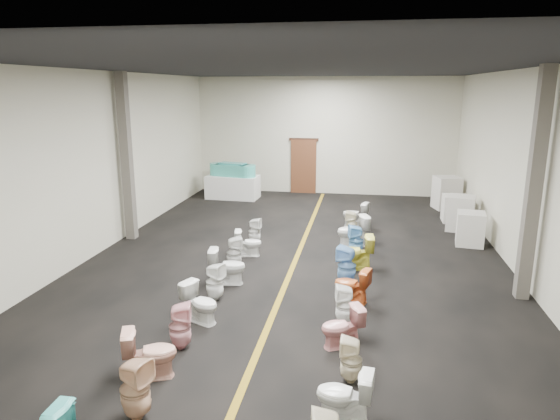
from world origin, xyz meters
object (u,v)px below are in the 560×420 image
Objects in this scene: toilet_right_3 at (342,327)px; toilet_right_2 at (351,360)px; toilet_right_1 at (344,396)px; toilet_right_10 at (352,224)px; toilet_right_6 at (347,266)px; toilet_right_8 at (356,241)px; toilet_left_5 at (215,282)px; toilet_left_9 at (255,231)px; toilet_right_7 at (356,252)px; display_table at (233,187)px; appliance_crate_c at (455,209)px; toilet_right_5 at (352,285)px; toilet_left_6 at (227,266)px; toilet_left_7 at (234,253)px; toilet_right_9 at (353,231)px; toilet_left_1 at (135,389)px; toilet_left_4 at (201,303)px; appliance_crate_a at (470,229)px; toilet_left_8 at (248,243)px; toilet_left_2 at (150,353)px; toilet_left_3 at (180,326)px; bathtub at (233,170)px; appliance_crate_d at (447,193)px; toilet_right_11 at (355,215)px; appliance_crate_b at (461,213)px; toilet_right_4 at (345,305)px.

toilet_right_2 is at bearing -14.11° from toilet_right_3.
toilet_right_1 is 0.99× the size of toilet_right_10.
toilet_right_8 is (0.15, 1.90, -0.03)m from toilet_right_6.
toilet_left_5 is 1.06× the size of toilet_left_9.
toilet_left_9 is 0.87× the size of toilet_right_7.
toilet_right_8 is at bearing -172.86° from toilet_right_1.
toilet_left_9 is at bearing -69.48° from display_table.
appliance_crate_c is 1.17× the size of toilet_right_5.
toilet_left_6 reaches higher than toilet_left_9.
toilet_left_7 is at bearing -2.24° from toilet_left_6.
toilet_left_7 is at bearing -70.45° from toilet_right_9.
toilet_left_1 is 1.16× the size of toilet_left_4.
toilet_right_3 is 0.80× the size of toilet_right_6.
appliance_crate_a is at bearing -87.85° from toilet_left_7.
toilet_left_8 is (-0.05, 6.39, -0.08)m from toilet_left_1.
toilet_left_2 is 1.00× the size of toilet_left_7.
toilet_left_1 is 1.09× the size of toilet_left_7.
toilet_left_2 reaches higher than toilet_right_2.
toilet_left_4 is at bearing -46.95° from toilet_right_5.
toilet_left_6 is at bearing -16.74° from toilet_left_3.
toilet_right_7 is (2.69, 2.20, 0.03)m from toilet_left_5.
appliance_crate_a is at bearing -30.72° from display_table.
bathtub reaches higher than toilet_right_1.
toilet_right_3 is (2.46, 2.24, -0.07)m from toilet_left_1.
appliance_crate_c is 7.28m from toilet_right_5.
appliance_crate_d is 11.19m from toilet_left_4.
appliance_crate_d is 9.01m from toilet_left_7.
toilet_right_10 is at bearing 0.91° from toilet_left_4.
toilet_left_4 is 0.95× the size of toilet_left_5.
toilet_left_3 is at bearing -176.74° from toilet_left_9.
toilet_right_6 is at bearing -20.69° from toilet_right_9.
toilet_right_6 reaches higher than toilet_right_7.
toilet_right_2 is 2.75m from toilet_right_5.
toilet_right_3 is at bearing -19.84° from toilet_right_9.
appliance_crate_d is 1.34× the size of toilet_left_1.
toilet_right_7 is at bearing 10.26° from toilet_right_10.
toilet_left_3 is 3.48m from toilet_right_5.
toilet_right_8 is (0.01, 6.39, 0.04)m from toilet_right_1.
toilet_left_7 is at bearing 19.84° from toilet_left_5.
toilet_right_1 is 9.12m from toilet_right_11.
bathtub is 2.56× the size of toilet_right_1.
toilet_right_5 is at bearing -141.39° from toilet_left_7.
appliance_crate_a is 5.90m from toilet_left_8.
toilet_left_2 is at bearing 154.83° from toilet_left_3.
toilet_left_2 is at bearing 155.43° from toilet_left_7.
toilet_right_1 is at bearing -55.58° from bathtub.
toilet_left_8 is 2.91m from toilet_right_6.
appliance_crate_b is 7.33m from toilet_right_4.
toilet_right_9 reaches higher than toilet_right_2.
appliance_crate_a is at bearing -90.00° from appliance_crate_c.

